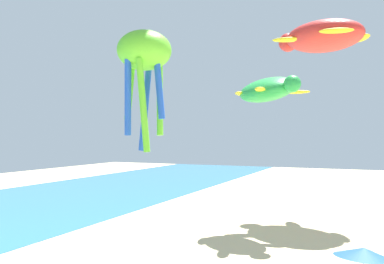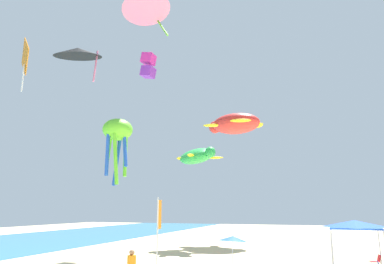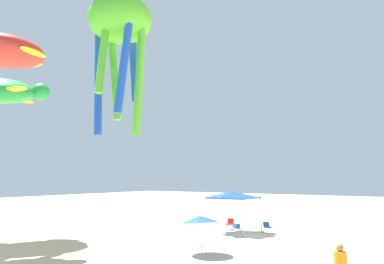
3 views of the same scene
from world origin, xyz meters
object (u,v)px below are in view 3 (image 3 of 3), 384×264
at_px(beach_umbrella, 200,219).
at_px(folding_chair_facing_ocean, 268,226).
at_px(folding_chair_near_cooler, 230,223).
at_px(kite_octopus_lime, 120,27).
at_px(cooler_box, 236,225).
at_px(kite_turtle_red, 0,51).
at_px(canopy_tent, 233,195).

distance_m(beach_umbrella, folding_chair_facing_ocean, 8.57).
distance_m(folding_chair_near_cooler, kite_octopus_lime, 19.04).
bearing_deg(kite_octopus_lime, folding_chair_facing_ocean, -172.17).
relative_size(beach_umbrella, folding_chair_facing_ocean, 2.55).
height_order(beach_umbrella, folding_chair_facing_ocean, beach_umbrella).
distance_m(folding_chair_facing_ocean, kite_octopus_lime, 18.43).
distance_m(cooler_box, kite_octopus_lime, 19.98).
bearing_deg(kite_turtle_red, folding_chair_facing_ocean, 152.34).
distance_m(beach_umbrella, folding_chair_near_cooler, 9.11).
distance_m(kite_turtle_red, kite_octopus_lime, 18.57).
relative_size(canopy_tent, kite_octopus_lime, 0.67).
bearing_deg(beach_umbrella, kite_turtle_red, 10.72).
xyz_separation_m(beach_umbrella, folding_chair_near_cooler, (2.71, -8.60, -1.29)).
bearing_deg(canopy_tent, kite_turtle_red, 36.97).
xyz_separation_m(kite_turtle_red, kite_octopus_lime, (-17.40, 4.89, -4.28)).
xyz_separation_m(cooler_box, kite_turtle_red, (12.94, 12.51, 13.03)).
relative_size(canopy_tent, folding_chair_facing_ocean, 3.88).
relative_size(folding_chair_facing_ocean, kite_octopus_lime, 0.17).
bearing_deg(folding_chair_near_cooler, cooler_box, 76.09).
distance_m(folding_chair_near_cooler, cooler_box, 0.99).
xyz_separation_m(beach_umbrella, kite_turtle_red, (15.59, 2.95, 11.47)).
bearing_deg(canopy_tent, cooler_box, -67.79).
distance_m(folding_chair_facing_ocean, cooler_box, 3.22).
height_order(canopy_tent, cooler_box, canopy_tent).
xyz_separation_m(cooler_box, kite_octopus_lime, (-4.45, 17.40, 8.75)).
bearing_deg(canopy_tent, beach_umbrella, 103.51).
bearing_deg(folding_chair_facing_ocean, folding_chair_near_cooler, 6.18).
relative_size(canopy_tent, beach_umbrella, 1.52).
height_order(beach_umbrella, folding_chair_near_cooler, beach_umbrella).
bearing_deg(beach_umbrella, folding_chair_facing_ocean, -92.50).
bearing_deg(kite_turtle_red, cooler_box, 160.79).
distance_m(canopy_tent, folding_chair_facing_ocean, 3.25).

